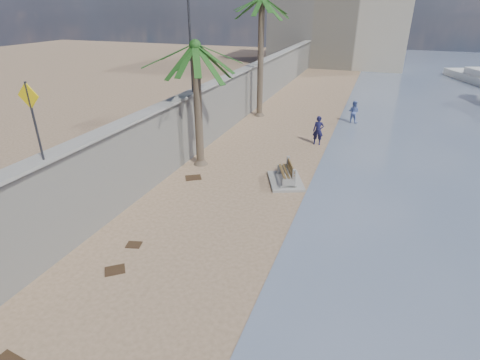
# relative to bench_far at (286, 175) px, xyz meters

# --- Properties ---
(ground_plane) EXTENTS (140.00, 140.00, 0.00)m
(ground_plane) POSITION_rel_bench_far_xyz_m (-0.83, -9.93, -0.42)
(ground_plane) COLOR #917359
(seawall) EXTENTS (0.45, 70.00, 3.50)m
(seawall) POSITION_rel_bench_far_xyz_m (-6.03, 10.07, 1.33)
(seawall) COLOR gray
(seawall) RESTS_ON ground_plane
(wall_cap) EXTENTS (0.80, 70.00, 0.12)m
(wall_cap) POSITION_rel_bench_far_xyz_m (-6.03, 10.07, 3.13)
(wall_cap) COLOR gray
(wall_cap) RESTS_ON seawall
(end_building) EXTENTS (18.00, 12.00, 14.00)m
(end_building) POSITION_rel_bench_far_xyz_m (-2.83, 42.07, 6.58)
(end_building) COLOR #B7AA93
(end_building) RESTS_ON ground_plane
(bench_far) EXTENTS (2.32, 2.70, 0.95)m
(bench_far) POSITION_rel_bench_far_xyz_m (0.00, 0.00, 0.00)
(bench_far) COLOR gray
(bench_far) RESTS_ON ground_plane
(palm_mid) EXTENTS (5.00, 5.00, 7.08)m
(palm_mid) POSITION_rel_bench_far_xyz_m (-4.96, 0.66, 5.70)
(palm_mid) COLOR brown
(palm_mid) RESTS_ON ground_plane
(palm_back) EXTENTS (5.00, 5.00, 9.23)m
(palm_back) POSITION_rel_bench_far_xyz_m (-4.89, 11.18, 7.77)
(palm_back) COLOR brown
(palm_back) RESTS_ON ground_plane
(pedestrian_sign) EXTENTS (0.78, 0.07, 2.40)m
(pedestrian_sign) POSITION_rel_bench_far_xyz_m (-5.83, -8.43, 4.74)
(pedestrian_sign) COLOR #2D2D33
(pedestrian_sign) RESTS_ON wall_cap
(streetlight) EXTENTS (0.28, 0.28, 5.12)m
(streetlight) POSITION_rel_bench_far_xyz_m (-5.93, 2.07, 6.23)
(streetlight) COLOR #2D2D33
(streetlight) RESTS_ON wall_cap
(person_a) EXTENTS (0.77, 0.54, 2.05)m
(person_a) POSITION_rel_bench_far_xyz_m (0.52, 6.09, 0.61)
(person_a) COLOR #141336
(person_a) RESTS_ON ground_plane
(person_b) EXTENTS (1.02, 0.89, 1.80)m
(person_b) POSITION_rel_bench_far_xyz_m (2.17, 11.76, 0.49)
(person_b) COLOR #5064A6
(person_b) RESTS_ON ground_plane
(yacht_far) EXTENTS (5.56, 9.56, 1.50)m
(yacht_far) POSITION_rel_bench_far_xyz_m (13.71, 33.41, -0.07)
(yacht_far) COLOR silver
(yacht_far) RESTS_ON bay_water
(debris_b) EXTENTS (0.82, 0.81, 0.03)m
(debris_b) POSITION_rel_bench_far_xyz_m (-3.67, -8.57, -0.40)
(debris_b) COLOR #382616
(debris_b) RESTS_ON ground_plane
(debris_c) EXTENTS (1.00, 0.95, 0.03)m
(debris_c) POSITION_rel_bench_far_xyz_m (-4.52, -1.12, -0.40)
(debris_c) COLOR #382616
(debris_c) RESTS_ON ground_plane
(debris_d) EXTENTS (0.62, 0.55, 0.03)m
(debris_d) POSITION_rel_bench_far_xyz_m (-3.93, -7.13, -0.40)
(debris_d) COLOR #382616
(debris_d) RESTS_ON ground_plane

